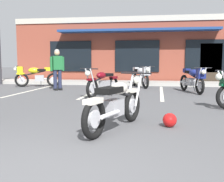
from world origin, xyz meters
TOP-DOWN VIEW (x-y plane):
  - ground_plane at (0.00, 3.80)m, footprint 80.00×80.00m
  - sidewalk_kerb at (0.00, 11.75)m, footprint 22.00×1.80m
  - brick_storefront_building at (0.00, 15.64)m, footprint 14.03×6.67m
  - painted_stall_lines at (-0.00, 8.15)m, footprint 7.93×4.80m
  - motorcycle_foreground_classic at (0.44, 2.25)m, footprint 0.98×2.04m
  - motorcycle_red_sportbike at (0.37, 10.12)m, footprint 1.18×1.96m
  - motorcycle_silver_naked at (-0.69, 6.74)m, footprint 0.99×2.04m
  - motorcycle_green_cafe_racer at (2.45, 8.31)m, footprint 0.98×2.05m
  - motorcycle_cream_vintage at (-4.48, 9.64)m, footprint 2.03×1.02m
  - person_in_shorts_foreground at (-2.91, 8.35)m, footprint 0.52×0.46m
  - helmet_on_pavement at (1.39, 2.56)m, footprint 0.26×0.26m

SIDE VIEW (x-z plane):
  - ground_plane at x=0.00m, z-range 0.00..0.00m
  - painted_stall_lines at x=0.00m, z-range 0.00..0.01m
  - sidewalk_kerb at x=0.00m, z-range 0.00..0.14m
  - helmet_on_pavement at x=1.39m, z-range 0.00..0.26m
  - motorcycle_foreground_classic at x=0.44m, z-range -0.03..0.95m
  - motorcycle_silver_naked at x=-0.69m, z-range -0.03..0.95m
  - motorcycle_red_sportbike at x=0.37m, z-range 0.04..1.02m
  - motorcycle_green_cafe_racer at x=2.45m, z-range 0.04..1.02m
  - motorcycle_cream_vintage at x=-4.48m, z-range 0.04..1.02m
  - person_in_shorts_foreground at x=-2.91m, z-range 0.11..1.79m
  - brick_storefront_building at x=0.00m, z-range 0.00..3.60m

